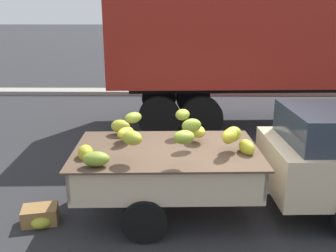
# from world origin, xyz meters

# --- Properties ---
(ground) EXTENTS (220.00, 220.00, 0.00)m
(ground) POSITION_xyz_m (0.00, 0.00, 0.00)
(ground) COLOR #28282B
(curb_strip) EXTENTS (80.00, 0.80, 0.16)m
(curb_strip) POSITION_xyz_m (0.00, 9.17, 0.08)
(curb_strip) COLOR gray
(curb_strip) RESTS_ON ground
(pickup_truck) EXTENTS (5.06, 1.92, 1.70)m
(pickup_truck) POSITION_xyz_m (1.21, 0.06, 0.89)
(pickup_truck) COLOR #CCB793
(pickup_truck) RESTS_ON ground
(semi_trailer) EXTENTS (12.09, 3.03, 3.95)m
(semi_trailer) POSITION_xyz_m (3.57, 5.08, 2.54)
(semi_trailer) COLOR maroon
(semi_trailer) RESTS_ON ground
(fallen_banana_bunch_near_tailgate) EXTENTS (0.35, 0.30, 0.19)m
(fallen_banana_bunch_near_tailgate) POSITION_xyz_m (-2.62, -0.51, 0.10)
(fallen_banana_bunch_near_tailgate) COLOR gold
(fallen_banana_bunch_near_tailgate) RESTS_ON ground
(produce_crate) EXTENTS (0.58, 0.46, 0.26)m
(produce_crate) POSITION_xyz_m (-2.68, -0.36, 0.13)
(produce_crate) COLOR olive
(produce_crate) RESTS_ON ground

